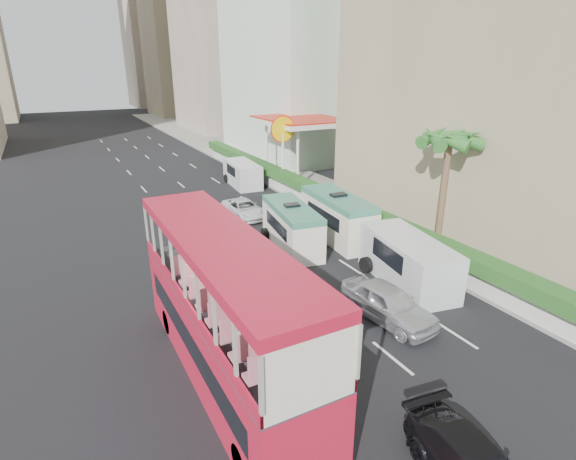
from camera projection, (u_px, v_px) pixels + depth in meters
ground_plane at (367, 328)px, 18.18m from camera, size 200.00×200.00×0.00m
double_decker_bus at (224, 310)px, 14.64m from camera, size 2.50×11.00×5.06m
car_silver_lane_a at (305, 325)px, 18.41m from camera, size 2.08×4.49×1.42m
car_silver_lane_b at (387, 319)px, 18.82m from camera, size 2.33×4.66×1.52m
van_asset at (244, 217)px, 31.33m from camera, size 2.11×4.28×1.17m
minibus_near at (292, 227)px, 25.72m from camera, size 2.76×5.85×2.49m
minibus_far at (337, 217)px, 27.01m from camera, size 2.55×6.22×2.69m
panel_van_near at (407, 261)px, 21.58m from camera, size 3.27×6.03×2.28m
panel_van_far at (242, 174)px, 38.99m from camera, size 2.43×5.20×2.02m
sidewalk at (281, 174)px, 42.77m from camera, size 6.00×120.00×0.18m
kerb_wall at (317, 202)px, 32.24m from camera, size 0.30×44.00×1.00m
hedge at (317, 191)px, 31.95m from camera, size 1.10×44.00×0.70m
palm_tree at (443, 198)px, 23.75m from camera, size 0.36×0.36×6.40m
shell_station at (301, 149)px, 40.63m from camera, size 6.50×8.00×5.50m
tower_far_b at (155, 17)px, 104.53m from camera, size 14.00×14.00×40.00m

